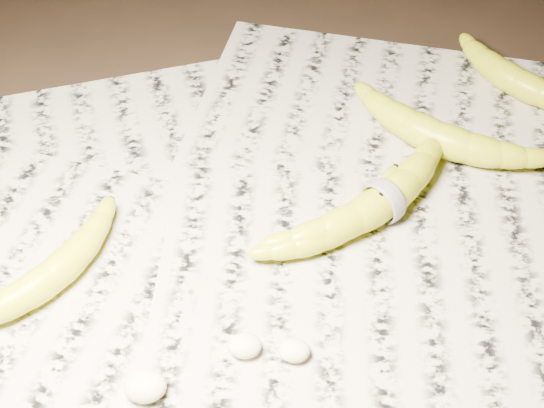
{
  "coord_description": "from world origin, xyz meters",
  "views": [
    {
      "loc": [
        -0.02,
        -0.53,
        0.62
      ],
      "look_at": [
        -0.01,
        -0.01,
        0.05
      ],
      "focal_mm": 50.0,
      "sensor_mm": 36.0,
      "label": 1
    }
  ],
  "objects_px": {
    "banana_center": "(344,224)",
    "banana_taped": "(384,199)",
    "banana_left_b": "(50,274)",
    "banana_upper_a": "(437,135)",
    "banana_upper_b": "(518,80)"
  },
  "relations": [
    {
      "from": "banana_center",
      "to": "banana_taped",
      "type": "xyz_separation_m",
      "value": [
        0.04,
        0.03,
        0.0
      ]
    },
    {
      "from": "banana_taped",
      "to": "banana_left_b",
      "type": "bearing_deg",
      "value": 155.06
    },
    {
      "from": "banana_taped",
      "to": "banana_upper_a",
      "type": "distance_m",
      "value": 0.12
    },
    {
      "from": "banana_upper_a",
      "to": "banana_upper_b",
      "type": "xyz_separation_m",
      "value": [
        0.12,
        0.1,
        -0.0
      ]
    },
    {
      "from": "banana_center",
      "to": "banana_upper_a",
      "type": "height_order",
      "value": "banana_upper_a"
    },
    {
      "from": "banana_taped",
      "to": "banana_upper_a",
      "type": "xyz_separation_m",
      "value": [
        0.07,
        0.1,
        0.0
      ]
    },
    {
      "from": "banana_left_b",
      "to": "banana_upper_a",
      "type": "xyz_separation_m",
      "value": [
        0.41,
        0.2,
        0.0
      ]
    },
    {
      "from": "banana_left_b",
      "to": "banana_taped",
      "type": "bearing_deg",
      "value": -33.97
    },
    {
      "from": "banana_center",
      "to": "banana_upper_b",
      "type": "height_order",
      "value": "banana_upper_b"
    },
    {
      "from": "banana_taped",
      "to": "banana_upper_b",
      "type": "relative_size",
      "value": 1.33
    },
    {
      "from": "banana_taped",
      "to": "banana_upper_b",
      "type": "xyz_separation_m",
      "value": [
        0.19,
        0.2,
        -0.0
      ]
    },
    {
      "from": "banana_left_b",
      "to": "banana_upper_a",
      "type": "relative_size",
      "value": 0.86
    },
    {
      "from": "banana_left_b",
      "to": "banana_upper_a",
      "type": "height_order",
      "value": "banana_upper_a"
    },
    {
      "from": "banana_center",
      "to": "banana_left_b",
      "type": "bearing_deg",
      "value": 155.61
    },
    {
      "from": "banana_upper_a",
      "to": "banana_left_b",
      "type": "bearing_deg",
      "value": -121.54
    }
  ]
}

